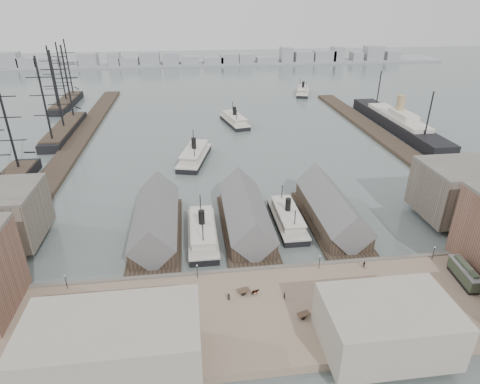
{
  "coord_description": "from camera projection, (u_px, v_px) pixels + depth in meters",
  "views": [
    {
      "loc": [
        -14.73,
        -84.64,
        63.04
      ],
      "look_at": [
        0.0,
        30.0,
        6.0
      ],
      "focal_mm": 30.0,
      "sensor_mm": 36.0,
      "label": 1
    }
  ],
  "objects": [
    {
      "name": "ground",
      "position": [
        255.0,
        263.0,
        104.86
      ],
      "size": [
        900.0,
        900.0,
        0.0
      ],
      "primitive_type": "plane",
      "color": "#4C5857",
      "rests_on": "ground"
    },
    {
      "name": "quay",
      "position": [
        269.0,
        314.0,
        86.63
      ],
      "size": [
        180.0,
        30.0,
        2.0
      ],
      "primitive_type": "cube",
      "color": "#7B6652",
      "rests_on": "ground"
    },
    {
      "name": "seawall",
      "position": [
        258.0,
        271.0,
        99.73
      ],
      "size": [
        180.0,
        1.2,
        2.3
      ],
      "primitive_type": "cube",
      "color": "#59544C",
      "rests_on": "ground"
    },
    {
      "name": "west_wharf",
      "position": [
        75.0,
        144.0,
        185.68
      ],
      "size": [
        10.0,
        220.0,
        1.6
      ],
      "primitive_type": "cube",
      "color": "#2D231C",
      "rests_on": "ground"
    },
    {
      "name": "east_wharf",
      "position": [
        384.0,
        138.0,
        193.47
      ],
      "size": [
        10.0,
        180.0,
        1.6
      ],
      "primitive_type": "cube",
      "color": "#2D231C",
      "rests_on": "ground"
    },
    {
      "name": "ferry_shed_west",
      "position": [
        156.0,
        221.0,
        114.85
      ],
      "size": [
        14.0,
        42.0,
        12.6
      ],
      "color": "#2D231C",
      "rests_on": "ground"
    },
    {
      "name": "ferry_shed_center",
      "position": [
        246.0,
        216.0,
        117.82
      ],
      "size": [
        14.0,
        42.0,
        12.6
      ],
      "color": "#2D231C",
      "rests_on": "ground"
    },
    {
      "name": "ferry_shed_east",
      "position": [
        331.0,
        210.0,
        120.79
      ],
      "size": [
        14.0,
        42.0,
        12.6
      ],
      "color": "#2D231C",
      "rests_on": "ground"
    },
    {
      "name": "warehouse_east_back",
      "position": [
        468.0,
        191.0,
        121.77
      ],
      "size": [
        28.0,
        20.0,
        15.0
      ],
      "primitive_type": "cube",
      "color": "#60564C",
      "rests_on": "east_land"
    },
    {
      "name": "street_bldg_center",
      "position": [
        387.0,
        325.0,
        75.59
      ],
      "size": [
        24.0,
        16.0,
        10.0
      ],
      "primitive_type": "cube",
      "color": "gray",
      "rests_on": "quay"
    },
    {
      "name": "street_bldg_west",
      "position": [
        114.0,
        348.0,
        69.43
      ],
      "size": [
        30.0,
        16.0,
        12.0
      ],
      "primitive_type": "cube",
      "color": "gray",
      "rests_on": "quay"
    },
    {
      "name": "lamp_post_far_w",
      "position": [
        65.0,
        279.0,
        91.41
      ],
      "size": [
        0.44,
        0.44,
        3.92
      ],
      "color": "black",
      "rests_on": "quay"
    },
    {
      "name": "lamp_post_near_w",
      "position": [
        197.0,
        269.0,
        94.83
      ],
      "size": [
        0.44,
        0.44,
        3.92
      ],
      "color": "black",
      "rests_on": "quay"
    },
    {
      "name": "lamp_post_near_e",
      "position": [
        320.0,
        259.0,
        98.26
      ],
      "size": [
        0.44,
        0.44,
        3.92
      ],
      "color": "black",
      "rests_on": "quay"
    },
    {
      "name": "lamp_post_far_e",
      "position": [
        434.0,
        250.0,
        101.69
      ],
      "size": [
        0.44,
        0.44,
        3.92
      ],
      "color": "black",
      "rests_on": "quay"
    },
    {
      "name": "far_shore",
      "position": [
        199.0,
        61.0,
        400.09
      ],
      "size": [
        500.0,
        40.0,
        15.72
      ],
      "color": "gray",
      "rests_on": "ground"
    },
    {
      "name": "ferry_docked_west",
      "position": [
        202.0,
        232.0,
        114.32
      ],
      "size": [
        8.12,
        27.05,
        9.66
      ],
      "color": "black",
      "rests_on": "ground"
    },
    {
      "name": "ferry_docked_east",
      "position": [
        287.0,
        218.0,
        121.7
      ],
      "size": [
        7.72,
        25.72,
        9.19
      ],
      "color": "black",
      "rests_on": "ground"
    },
    {
      "name": "ferry_open_near",
      "position": [
        194.0,
        155.0,
        168.14
      ],
      "size": [
        16.08,
        31.21,
        10.68
      ],
      "rotation": [
        0.0,
        0.0,
        -0.25
      ],
      "color": "black",
      "rests_on": "ground"
    },
    {
      "name": "ferry_open_mid",
      "position": [
        235.0,
        120.0,
        215.9
      ],
      "size": [
        14.23,
        29.21,
        10.02
      ],
      "rotation": [
        0.0,
        0.0,
        0.22
      ],
      "color": "black",
      "rests_on": "ground"
    },
    {
      "name": "ferry_open_far",
      "position": [
        303.0,
        91.0,
        280.52
      ],
      "size": [
        15.46,
        27.82,
        9.52
      ],
      "rotation": [
        0.0,
        0.0,
        -0.3
      ],
      "color": "black",
      "rests_on": "ground"
    },
    {
      "name": "sailing_ship_mid",
      "position": [
        64.0,
        129.0,
        199.8
      ],
      "size": [
        9.82,
        56.76,
        40.39
      ],
      "color": "black",
      "rests_on": "ground"
    },
    {
      "name": "sailing_ship_far",
      "position": [
        67.0,
        102.0,
        251.45
      ],
      "size": [
        9.25,
        51.39,
        38.03
      ],
      "color": "black",
      "rests_on": "ground"
    },
    {
      "name": "ocean_steamer",
      "position": [
        397.0,
        122.0,
        207.45
      ],
      "size": [
        12.08,
        88.25,
        17.65
      ],
      "color": "black",
      "rests_on": "ground"
    },
    {
      "name": "tram",
      "position": [
        464.0,
        274.0,
        94.18
      ],
      "size": [
        3.89,
        11.19,
        3.9
      ],
      "rotation": [
        0.0,
        0.0,
        -0.1
      ],
      "color": "black",
      "rests_on": "quay"
    },
    {
      "name": "horse_cart_left",
      "position": [
        94.0,
        316.0,
        83.65
      ],
      "size": [
        4.8,
        3.38,
        1.68
      ],
      "rotation": [
        0.0,
        0.0,
        1.1
      ],
      "color": "black",
      "rests_on": "quay"
    },
    {
      "name": "horse_cart_center",
      "position": [
        251.0,
        292.0,
        90.5
      ],
      "size": [
        4.89,
        2.32,
        1.45
      ],
      "rotation": [
        0.0,
        0.0,
        1.83
      ],
      "color": "black",
      "rests_on": "quay"
    },
    {
      "name": "horse_cart_right",
      "position": [
        313.0,
        316.0,
        83.69
      ],
      "size": [
        4.78,
        2.72,
        1.5
      ],
      "rotation": [
        0.0,
        0.0,
        1.86
      ],
      "color": "black",
      "rests_on": "quay"
    },
    {
      "name": "pedestrian_0",
      "position": [
        2.0,
        317.0,
        83.38
      ],
      "size": [
        0.69,
        0.6,
        1.59
      ],
      "primitive_type": "imported",
      "rotation": [
        0.0,
        0.0,
        0.36
      ],
      "color": "black",
      "rests_on": "quay"
    },
    {
      "name": "pedestrian_1",
      "position": [
        61.0,
        323.0,
        81.81
      ],
      "size": [
        0.96,
        0.95,
        1.56
      ],
      "primitive_type": "imported",
      "rotation": [
        0.0,
        0.0,
        5.55
      ],
      "color": "black",
      "rests_on": "quay"
    },
    {
      "name": "pedestrian_2",
      "position": [
        184.0,
        295.0,
        89.16
      ],
      "size": [
        1.32,
        1.27,
        1.8
      ],
      "primitive_type": "imported",
      "rotation": [
        0.0,
        0.0,
        5.57
      ],
      "color": "black",
      "rests_on": "quay"
    },
    {
      "name": "pedestrian_3",
      "position": [
        185.0,
        328.0,
        80.47
      ],
      "size": [
        1.14,
        0.87,
        1.81
      ],
      "primitive_type": "imported",
      "rotation": [
        0.0,
        0.0,
        0.47
      ],
      "color": "black",
      "rests_on": "quay"
    },
    {
      "name": "pedestrian_4",
      "position": [
        229.0,
        296.0,
        88.97
      ],
      "size": [
        0.82,
        0.55,
        1.66
      ],
      "primitive_type": "imported",
      "rotation": [
        0.0,
        0.0,
        3.12
      ],
      "color": "black",
      "rests_on": "quay"
    },
    {
      "name": "pedestrian_5",
      "position": [
        284.0,
        296.0,
        89.01
      ],
      "size": [
        0.68,
        0.79,
        1.81
      ],
      "primitive_type": "imported",
      "rotation": [
        0.0,
        0.0,
        5.07
      ],
      "color": "black",
      "rests_on": "quay"
    },
    {
      "name": "pedestrian_6",
      "position": [
        364.0,
        264.0,
        99.45
      ],
      "size": [
        1.1,
        1.1,
        1.8
      ],
      "primitive_type": "imported",
      "rotation": [
        0.0,
        0.0,
        2.34
      ],
      "color": "black",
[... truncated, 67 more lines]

